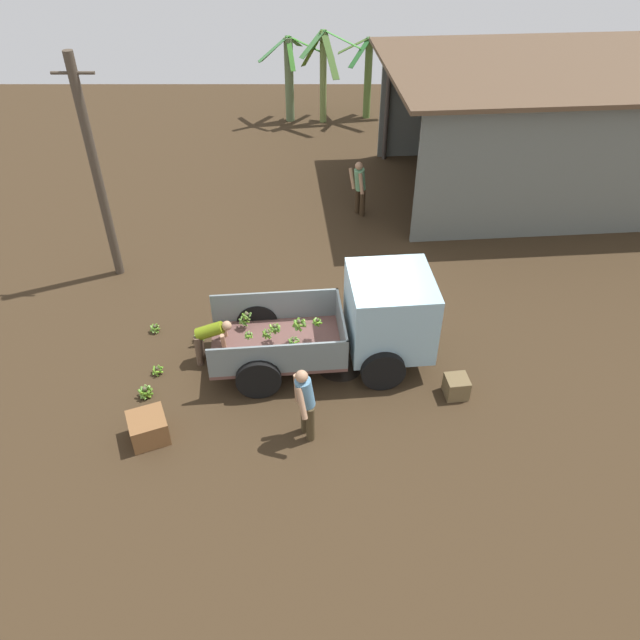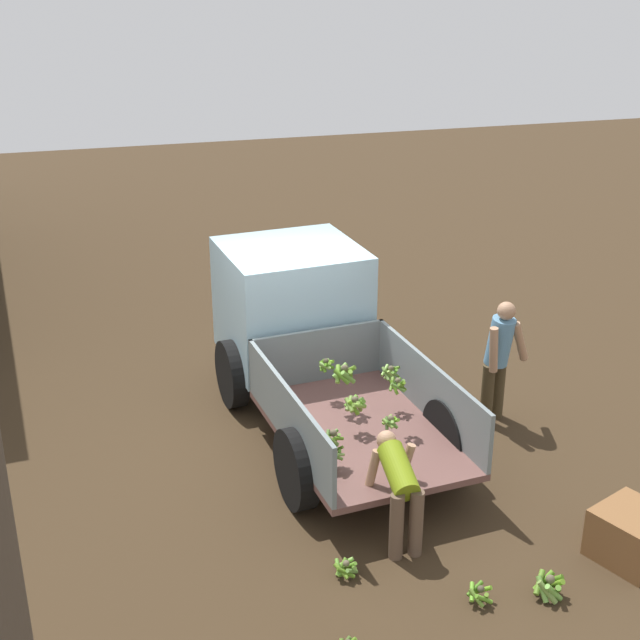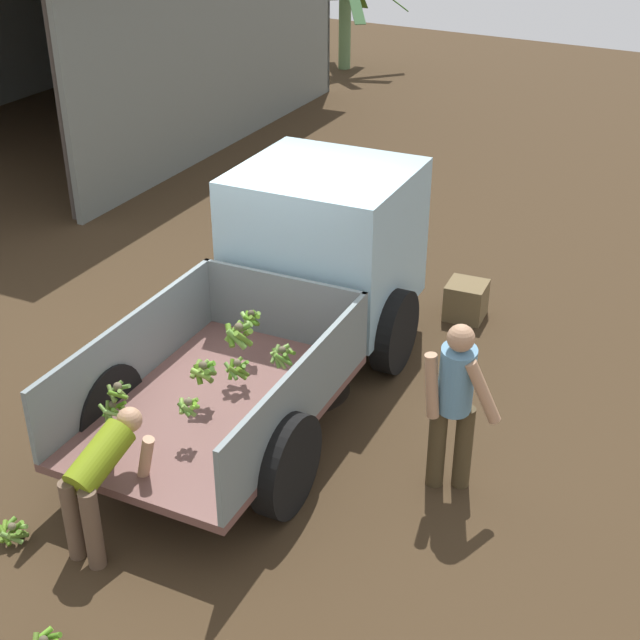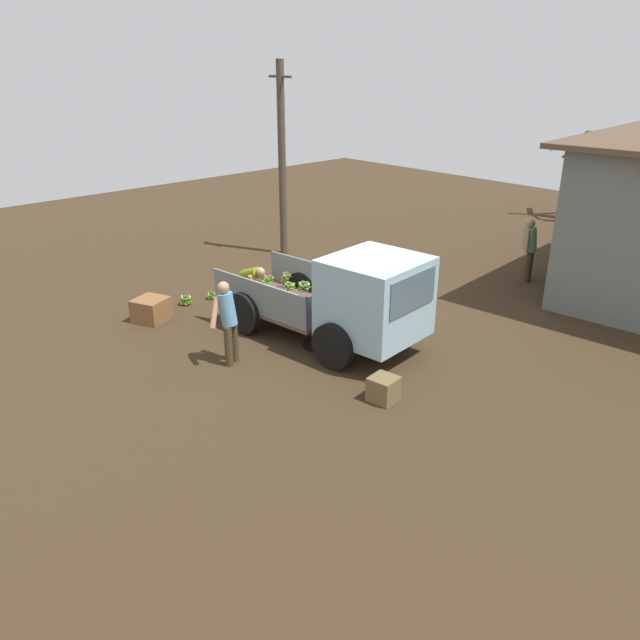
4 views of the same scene
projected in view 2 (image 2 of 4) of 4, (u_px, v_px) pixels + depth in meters
ground at (285, 418)px, 11.56m from camera, size 36.00×36.00×0.00m
mud_patch_0 at (336, 415)px, 11.63m from camera, size 0.97×0.97×0.01m
cargo_truck at (302, 325)px, 11.66m from camera, size 4.70×2.39×2.02m
person_foreground_visitor at (499, 356)px, 11.14m from camera, size 0.47×0.67×1.66m
person_worker_loading at (399, 485)px, 8.90m from camera, size 0.81×0.58×1.07m
banana_bunch_on_ground_0 at (346, 568)px, 8.61m from camera, size 0.24×0.25×0.18m
banana_bunch_on_ground_1 at (480, 593)px, 8.25m from camera, size 0.25×0.26×0.20m
banana_bunch_on_ground_2 at (549, 586)px, 8.32m from camera, size 0.32×0.33×0.25m
wooden_crate_0 at (632, 535)px, 8.82m from camera, size 0.88×0.88×0.52m
wooden_crate_1 at (345, 326)px, 13.81m from camera, size 0.50×0.50×0.44m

